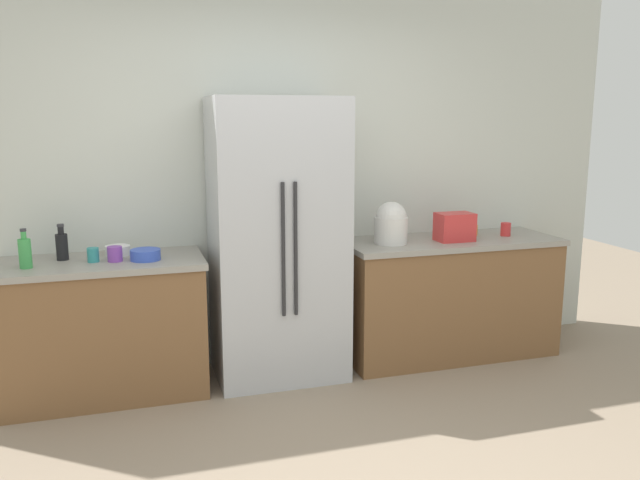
# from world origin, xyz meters

# --- Properties ---
(kitchen_back_panel) EXTENTS (5.54, 0.10, 2.86)m
(kitchen_back_panel) POSITION_xyz_m (0.00, 1.88, 1.43)
(kitchen_back_panel) COLOR silver
(kitchen_back_panel) RESTS_ON ground_plane
(counter_left) EXTENTS (1.25, 0.63, 0.88)m
(counter_left) POSITION_xyz_m (-1.08, 1.53, 0.44)
(counter_left) COLOR brown
(counter_left) RESTS_ON ground_plane
(counter_right) EXTENTS (1.60, 0.63, 0.88)m
(counter_right) POSITION_xyz_m (1.35, 1.53, 0.44)
(counter_right) COLOR brown
(counter_right) RESTS_ON ground_plane
(refrigerator) EXTENTS (0.87, 0.63, 1.89)m
(refrigerator) POSITION_xyz_m (0.05, 1.51, 0.94)
(refrigerator) COLOR #B7BABF
(refrigerator) RESTS_ON ground_plane
(toaster) EXTENTS (0.26, 0.17, 0.20)m
(toaster) POSITION_xyz_m (1.34, 1.45, 0.98)
(toaster) COLOR red
(toaster) RESTS_ON counter_right
(rice_cooker) EXTENTS (0.24, 0.24, 0.30)m
(rice_cooker) POSITION_xyz_m (0.86, 1.49, 1.02)
(rice_cooker) COLOR silver
(rice_cooker) RESTS_ON counter_right
(bottle_a) EXTENTS (0.07, 0.07, 0.24)m
(bottle_a) POSITION_xyz_m (-1.50, 1.43, 0.98)
(bottle_a) COLOR green
(bottle_a) RESTS_ON counter_left
(bottle_b) EXTENTS (0.07, 0.07, 0.23)m
(bottle_b) POSITION_xyz_m (-1.31, 1.61, 0.97)
(bottle_b) COLOR black
(bottle_b) RESTS_ON counter_left
(cup_a) EXTENTS (0.08, 0.08, 0.08)m
(cup_a) POSITION_xyz_m (1.58, 1.62, 0.92)
(cup_a) COLOR orange
(cup_a) RESTS_ON counter_right
(cup_b) EXTENTS (0.09, 0.09, 0.09)m
(cup_b) POSITION_xyz_m (-1.00, 1.47, 0.93)
(cup_b) COLOR purple
(cup_b) RESTS_ON counter_left
(cup_c) EXTENTS (0.07, 0.07, 0.09)m
(cup_c) POSITION_xyz_m (-1.13, 1.49, 0.93)
(cup_c) COLOR teal
(cup_c) RESTS_ON counter_left
(cup_d) EXTENTS (0.07, 0.07, 0.10)m
(cup_d) POSITION_xyz_m (1.80, 1.52, 0.93)
(cup_d) COLOR red
(cup_d) RESTS_ON counter_right
(bowl_a) EXTENTS (0.16, 0.16, 0.06)m
(bowl_a) POSITION_xyz_m (-0.98, 1.65, 0.91)
(bowl_a) COLOR white
(bowl_a) RESTS_ON counter_left
(bowl_b) EXTENTS (0.19, 0.19, 0.07)m
(bowl_b) POSITION_xyz_m (-0.82, 1.46, 0.91)
(bowl_b) COLOR blue
(bowl_b) RESTS_ON counter_left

